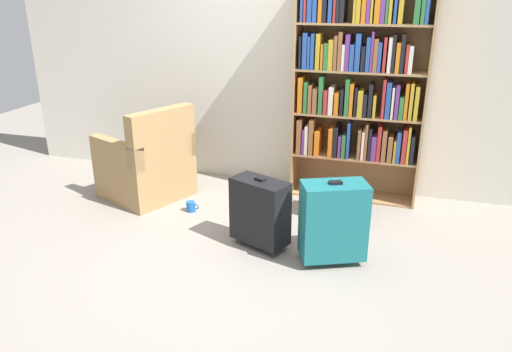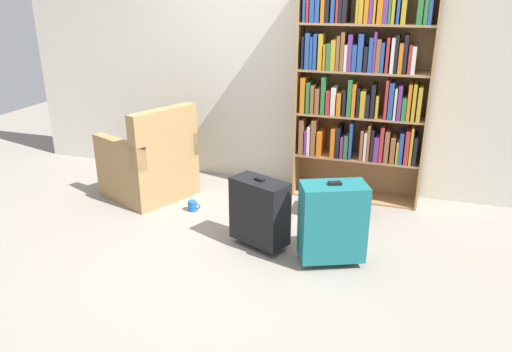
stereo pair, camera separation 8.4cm
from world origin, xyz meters
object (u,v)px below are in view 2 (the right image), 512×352
at_px(armchair, 150,165).
at_px(mug, 193,206).
at_px(storage_box, 335,203).
at_px(suitcase_black, 260,211).
at_px(suitcase_teal, 332,221).
at_px(bookshelf, 361,84).

relative_size(armchair, mug, 7.68).
bearing_deg(mug, storage_box, 14.61).
distance_m(storage_box, suitcase_black, 0.91).
xyz_separation_m(mug, suitcase_teal, (1.36, -0.51, 0.29)).
distance_m(storage_box, suitcase_teal, 0.87).
bearing_deg(mug, suitcase_black, -29.12).
relative_size(armchair, suitcase_black, 1.61).
distance_m(mug, suitcase_black, 0.93).
height_order(mug, suitcase_black, suitcase_black).
bearing_deg(storage_box, suitcase_black, -121.54).
height_order(suitcase_black, suitcase_teal, suitcase_teal).
bearing_deg(bookshelf, suitcase_black, -114.71).
relative_size(bookshelf, storage_box, 3.94).
bearing_deg(mug, armchair, 158.26).
distance_m(bookshelf, mug, 1.88).
xyz_separation_m(bookshelf, suitcase_black, (-0.56, -1.23, -0.80)).
bearing_deg(bookshelf, storage_box, -101.72).
xyz_separation_m(bookshelf, mug, (-1.35, -0.79, -1.05)).
bearing_deg(storage_box, bookshelf, 78.28).
distance_m(armchair, storage_box, 1.80).
bearing_deg(storage_box, mug, -165.39).
distance_m(bookshelf, storage_box, 1.10).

